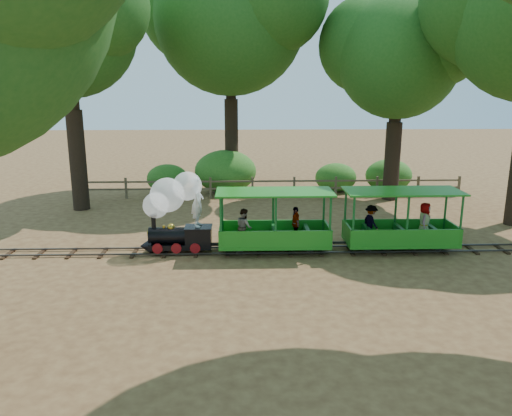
{
  "coord_description": "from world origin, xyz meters",
  "views": [
    {
      "loc": [
        -1.56,
        -15.33,
        5.29
      ],
      "look_at": [
        -1.07,
        0.5,
        1.35
      ],
      "focal_mm": 35.0,
      "sensor_mm": 36.0,
      "label": 1
    }
  ],
  "objects_px": {
    "carriage_front": "(272,229)",
    "fence": "(273,186)",
    "locomotive": "(175,207)",
    "carriage_rear": "(399,227)"
  },
  "relations": [
    {
      "from": "locomotive",
      "to": "fence",
      "type": "relative_size",
      "value": 0.15
    },
    {
      "from": "locomotive",
      "to": "fence",
      "type": "bearing_deg",
      "value": 65.23
    },
    {
      "from": "locomotive",
      "to": "fence",
      "type": "height_order",
      "value": "locomotive"
    },
    {
      "from": "locomotive",
      "to": "fence",
      "type": "distance_m",
      "value": 8.78
    },
    {
      "from": "locomotive",
      "to": "carriage_front",
      "type": "distance_m",
      "value": 3.18
    },
    {
      "from": "fence",
      "to": "carriage_front",
      "type": "bearing_deg",
      "value": -94.05
    },
    {
      "from": "carriage_rear",
      "to": "locomotive",
      "type": "bearing_deg",
      "value": 179.53
    },
    {
      "from": "locomotive",
      "to": "carriage_rear",
      "type": "bearing_deg",
      "value": -0.47
    },
    {
      "from": "carriage_front",
      "to": "fence",
      "type": "height_order",
      "value": "carriage_front"
    },
    {
      "from": "locomotive",
      "to": "carriage_front",
      "type": "xyz_separation_m",
      "value": [
        3.09,
        -0.11,
        -0.74
      ]
    }
  ]
}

